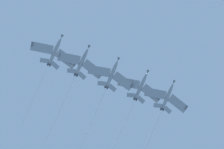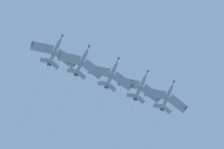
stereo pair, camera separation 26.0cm
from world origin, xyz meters
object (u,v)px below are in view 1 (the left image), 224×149
at_px(jet_inner_left, 136,98).
at_px(jet_inner_right, 76,76).
at_px(jet_far_left, 160,114).
at_px(jet_centre, 106,89).
at_px(jet_far_right, 49,64).

xyz_separation_m(jet_inner_left, jet_inner_right, (21.28, -16.14, -1.42)).
bearing_deg(jet_inner_right, jet_inner_left, 142.81).
distance_m(jet_far_left, jet_inner_left, 12.31).
xyz_separation_m(jet_far_left, jet_inner_right, (32.21, -21.72, -0.41)).
bearing_deg(jet_centre, jet_far_right, -35.44).
bearing_deg(jet_inner_left, jet_inner_right, -37.19).
xyz_separation_m(jet_far_left, jet_inner_left, (10.93, -5.57, 1.02)).
bearing_deg(jet_centre, jet_inner_left, 141.36).
xyz_separation_m(jet_far_left, jet_far_right, (41.66, -28.36, -0.03)).
distance_m(jet_far_left, jet_centre, 25.43).
height_order(jet_inner_left, jet_centre, jet_inner_left).
distance_m(jet_inner_left, jet_far_right, 38.27).
distance_m(jet_centre, jet_far_right, 24.99).
relative_size(jet_inner_left, jet_inner_right, 0.94).
relative_size(jet_inner_left, jet_centre, 0.87).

